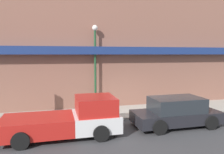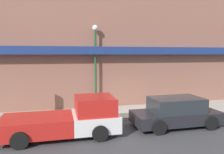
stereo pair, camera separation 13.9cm
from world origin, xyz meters
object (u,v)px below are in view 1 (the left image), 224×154
Objects in this scene: fire_hydrant at (88,113)px; street_lamp at (95,57)px; pickup_truck at (70,119)px; parked_car at (176,112)px.

fire_hydrant is 3.73m from street_lamp.
pickup_truck is 8.71× the size of fire_hydrant.
pickup_truck reaches higher than parked_car.
pickup_truck is 5.26m from street_lamp.
street_lamp is at bearing 64.80° from pickup_truck.
parked_car is 7.57× the size of fire_hydrant.
pickup_truck is 2.43m from fire_hydrant.
parked_car is 0.83× the size of street_lamp.
street_lamp is (-3.46, 4.07, 2.79)m from parked_car.
fire_hydrant is 0.11× the size of street_lamp.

